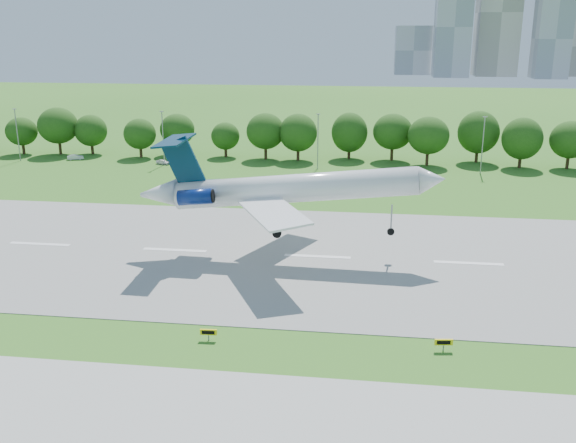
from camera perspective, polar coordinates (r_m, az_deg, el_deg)
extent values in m
plane|color=#2C6219|center=(69.37, -16.20, -9.28)|extent=(600.00, 600.00, 0.00)
cube|color=gray|center=(90.94, -10.03, -2.54)|extent=(400.00, 45.00, 0.08)
cube|color=#ADADA8|center=(55.60, -23.81, -17.03)|extent=(400.00, 23.00, 0.08)
cylinder|color=#382314|center=(174.42, -22.56, 6.26)|extent=(0.70, 0.70, 3.60)
sphere|color=#163A0E|center=(173.77, -22.72, 7.69)|extent=(8.40, 8.40, 8.40)
cylinder|color=#382314|center=(158.37, -9.83, 6.35)|extent=(0.70, 0.70, 3.60)
sphere|color=#163A0E|center=(157.66, -9.91, 7.92)|extent=(8.40, 8.40, 8.40)
cylinder|color=#382314|center=(151.46, 4.87, 6.07)|extent=(0.70, 0.70, 3.60)
sphere|color=#163A0E|center=(150.71, 4.91, 7.71)|extent=(8.40, 8.40, 8.40)
cylinder|color=#382314|center=(154.91, 19.88, 5.37)|extent=(0.70, 0.70, 3.60)
sphere|color=#163A0E|center=(154.18, 20.04, 6.97)|extent=(8.40, 8.40, 8.40)
cylinder|color=gray|center=(162.76, -22.91, 7.06)|extent=(0.24, 0.24, 12.00)
cube|color=gray|center=(161.98, -23.15, 9.18)|extent=(0.90, 0.25, 0.18)
cylinder|color=gray|center=(148.29, -11.04, 7.24)|extent=(0.24, 0.24, 12.00)
cube|color=gray|center=(147.44, -11.17, 9.58)|extent=(0.90, 0.25, 0.18)
cylinder|color=gray|center=(141.21, 2.67, 7.07)|extent=(0.24, 0.24, 12.00)
cube|color=gray|center=(140.32, 2.70, 9.52)|extent=(0.90, 0.25, 0.18)
cylinder|color=gray|center=(142.63, 16.91, 6.46)|extent=(0.24, 0.24, 12.00)
cube|color=gray|center=(141.74, 17.12, 8.89)|extent=(0.90, 0.25, 0.18)
cube|color=#B2B2B7|center=(439.38, 14.44, 16.40)|extent=(22.00, 22.00, 62.00)
cube|color=beige|center=(458.56, 18.20, 17.22)|extent=(26.00, 26.00, 80.00)
cube|color=#B2B2B7|center=(445.12, 22.39, 14.79)|extent=(20.00, 20.00, 48.00)
cube|color=#B2B2B7|center=(462.61, 11.03, 14.73)|extent=(24.00, 24.00, 32.00)
cylinder|color=white|center=(84.75, 0.62, 2.97)|extent=(32.26, 4.55, 6.60)
cone|color=white|center=(84.60, 12.66, 3.65)|extent=(3.83, 3.82, 4.02)
cone|color=white|center=(88.69, -11.40, 2.43)|extent=(5.52, 3.87, 4.18)
cube|color=white|center=(78.10, -1.31, 0.83)|extent=(10.94, 14.78, 0.75)
cube|color=white|center=(92.44, -0.12, 3.35)|extent=(10.42, 14.83, 0.75)
cube|color=#052640|center=(86.73, -9.27, 5.16)|extent=(5.86, 0.68, 7.30)
cube|color=#052640|center=(86.48, -10.05, 7.10)|extent=(3.67, 10.21, 0.54)
cylinder|color=navy|center=(84.46, -8.24, 2.17)|extent=(4.69, 2.14, 2.42)
cylinder|color=navy|center=(89.67, -7.38, 3.05)|extent=(4.69, 2.14, 2.42)
cylinder|color=gray|center=(85.50, 9.18, 0.29)|extent=(0.21, 0.21, 3.73)
cylinder|color=black|center=(86.04, 9.12, -0.90)|extent=(0.97, 0.34, 0.96)
cylinder|color=gray|center=(83.70, -0.99, 0.15)|extent=(0.26, 0.26, 3.73)
cylinder|color=black|center=(84.25, -0.99, -1.07)|extent=(1.18, 0.51, 1.17)
cylinder|color=gray|center=(88.17, -0.62, 1.01)|extent=(0.26, 0.26, 3.73)
cylinder|color=black|center=(88.69, -0.62, -0.15)|extent=(1.18, 0.51, 1.17)
cube|color=gray|center=(65.06, -7.06, -10.15)|extent=(0.11, 0.11, 0.74)
cube|color=yellow|center=(64.82, -7.08, -9.73)|extent=(1.70, 0.27, 0.58)
cube|color=black|center=(64.72, -7.10, -9.77)|extent=(1.27, 0.08, 0.37)
cube|color=gray|center=(64.39, 13.64, -10.81)|extent=(0.12, 0.12, 0.77)
cube|color=yellow|center=(64.14, 13.68, -10.38)|extent=(1.77, 0.43, 0.60)
cube|color=black|center=(64.03, 13.70, -10.42)|extent=(1.31, 0.20, 0.38)
imported|color=silver|center=(160.56, -18.38, 5.45)|extent=(3.91, 2.70, 1.22)
imported|color=white|center=(149.69, -11.05, 5.21)|extent=(3.61, 2.38, 1.14)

